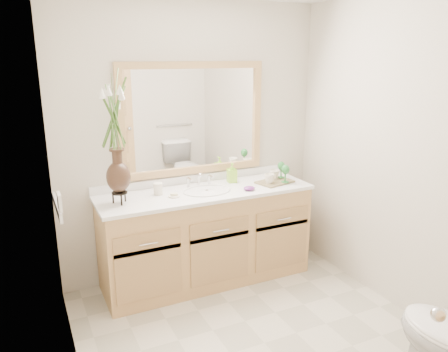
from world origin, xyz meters
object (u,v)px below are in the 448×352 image
flower_vase (115,126)px  soap_bottle (232,174)px  tumbler (158,189)px  tray (275,182)px

flower_vase → soap_bottle: (1.05, 0.16, -0.53)m
tumbler → flower_vase: bearing=-164.9°
soap_bottle → tray: 0.39m
tumbler → tray: 1.06m
tumbler → tray: (1.05, -0.12, -0.04)m
tumbler → soap_bottle: bearing=5.2°
flower_vase → tumbler: (0.33, 0.09, -0.56)m
tumbler → soap_bottle: 0.72m
flower_vase → soap_bottle: flower_vase is taller
flower_vase → soap_bottle: 1.18m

